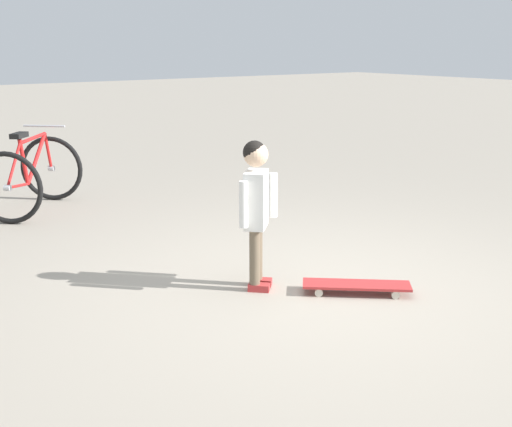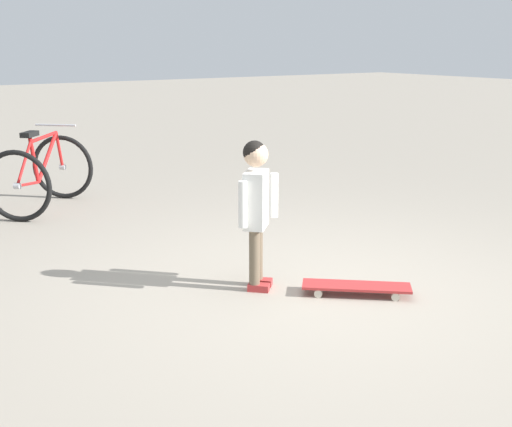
{
  "view_description": "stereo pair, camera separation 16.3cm",
  "coord_description": "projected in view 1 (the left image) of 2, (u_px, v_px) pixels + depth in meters",
  "views": [
    {
      "loc": [
        -3.38,
        2.97,
        1.71
      ],
      "look_at": [
        0.25,
        0.32,
        0.55
      ],
      "focal_mm": 46.84,
      "sensor_mm": 36.0,
      "label": 1
    },
    {
      "loc": [
        -3.47,
        2.84,
        1.71
      ],
      "look_at": [
        0.25,
        0.32,
        0.55
      ],
      "focal_mm": 46.84,
      "sensor_mm": 36.0,
      "label": 2
    }
  ],
  "objects": [
    {
      "name": "skateboard",
      "position": [
        356.0,
        285.0,
        4.66
      ],
      "size": [
        0.63,
        0.69,
        0.07
      ],
      "color": "#B22D2D",
      "rests_on": "ground"
    },
    {
      "name": "ground_plane",
      "position": [
        313.0,
        288.0,
        4.77
      ],
      "size": [
        50.0,
        50.0,
        0.0
      ],
      "primitive_type": "plane",
      "color": "#9E9384"
    },
    {
      "name": "bicycle_far",
      "position": [
        31.0,
        175.0,
        6.86
      ],
      "size": [
        1.27,
        1.25,
        0.85
      ],
      "color": "black",
      "rests_on": "ground"
    },
    {
      "name": "child_person",
      "position": [
        256.0,
        199.0,
        4.62
      ],
      "size": [
        0.28,
        0.39,
        1.06
      ],
      "color": "brown",
      "rests_on": "ground"
    }
  ]
}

